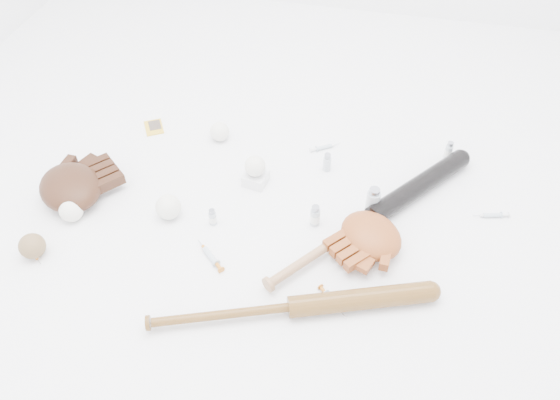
% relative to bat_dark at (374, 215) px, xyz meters
% --- Properties ---
extents(bat_dark, '(0.63, 0.77, 0.07)m').
position_rel_bat_dark_xyz_m(bat_dark, '(0.00, 0.00, 0.00)').
color(bat_dark, black).
rests_on(bat_dark, ground).
extents(bat_wood, '(0.82, 0.35, 0.06)m').
position_rel_bat_dark_xyz_m(bat_wood, '(-0.19, -0.39, -0.00)').
color(bat_wood, brown).
rests_on(bat_wood, ground).
extents(glove_dark, '(0.40, 0.40, 0.10)m').
position_rel_bat_dark_xyz_m(glove_dark, '(-1.01, -0.11, 0.02)').
color(glove_dark, '#331A0E').
rests_on(glove_dark, ground).
extents(glove_tan, '(0.35, 0.35, 0.09)m').
position_rel_bat_dark_xyz_m(glove_tan, '(-0.00, -0.09, 0.01)').
color(glove_tan, brown).
rests_on(glove_tan, ground).
extents(trading_card, '(0.10, 0.11, 0.01)m').
position_rel_bat_dark_xyz_m(trading_card, '(-0.88, 0.30, -0.03)').
color(trading_card, gold).
rests_on(trading_card, ground).
extents(pedestal, '(0.09, 0.09, 0.04)m').
position_rel_bat_dark_xyz_m(pedestal, '(-0.42, 0.09, -0.01)').
color(pedestal, white).
rests_on(pedestal, ground).
extents(baseball_on_pedestal, '(0.07, 0.07, 0.07)m').
position_rel_bat_dark_xyz_m(baseball_on_pedestal, '(-0.42, 0.09, 0.04)').
color(baseball_on_pedestal, white).
rests_on(baseball_on_pedestal, pedestal).
extents(baseball_left, '(0.08, 0.08, 0.08)m').
position_rel_bat_dark_xyz_m(baseball_left, '(-0.96, -0.20, 0.00)').
color(baseball_left, white).
rests_on(baseball_left, ground).
extents(baseball_upper, '(0.07, 0.07, 0.07)m').
position_rel_bat_dark_xyz_m(baseball_upper, '(-0.61, 0.29, 0.00)').
color(baseball_upper, white).
rests_on(baseball_upper, ground).
extents(baseball_mid, '(0.08, 0.08, 0.08)m').
position_rel_bat_dark_xyz_m(baseball_mid, '(-0.66, -0.12, 0.01)').
color(baseball_mid, white).
rests_on(baseball_mid, ground).
extents(baseball_aged, '(0.08, 0.08, 0.08)m').
position_rel_bat_dark_xyz_m(baseball_aged, '(-1.00, -0.36, 0.01)').
color(baseball_aged, brown).
rests_on(baseball_aged, ground).
extents(syringe_0, '(0.14, 0.06, 0.02)m').
position_rel_bat_dark_xyz_m(syringe_0, '(-1.02, -0.12, -0.03)').
color(syringe_0, '#ADBCC6').
rests_on(syringe_0, ground).
extents(syringe_1, '(0.14, 0.13, 0.02)m').
position_rel_bat_dark_xyz_m(syringe_1, '(-0.47, -0.26, -0.02)').
color(syringe_1, '#ADBCC6').
rests_on(syringe_1, ground).
extents(syringe_2, '(0.12, 0.09, 0.02)m').
position_rel_bat_dark_xyz_m(syringe_2, '(-0.22, 0.33, -0.03)').
color(syringe_2, '#ADBCC6').
rests_on(syringe_2, ground).
extents(syringe_3, '(0.12, 0.12, 0.02)m').
position_rel_bat_dark_xyz_m(syringe_3, '(-0.08, -0.34, -0.03)').
color(syringe_3, '#ADBCC6').
rests_on(syringe_3, ground).
extents(syringe_4, '(0.13, 0.06, 0.02)m').
position_rel_bat_dark_xyz_m(syringe_4, '(0.38, 0.11, -0.03)').
color(syringe_4, '#ADBCC6').
rests_on(syringe_4, ground).
extents(syringe_5, '(0.12, 0.10, 0.02)m').
position_rel_bat_dark_xyz_m(syringe_5, '(-1.02, -0.36, -0.03)').
color(syringe_5, '#ADBCC6').
rests_on(syringe_5, ground).
extents(vial_0, '(0.03, 0.03, 0.07)m').
position_rel_bat_dark_xyz_m(vial_0, '(-0.19, 0.22, 0.00)').
color(vial_0, '#B2BCC3').
rests_on(vial_0, ground).
extents(vial_1, '(0.03, 0.03, 0.07)m').
position_rel_bat_dark_xyz_m(vial_1, '(0.23, 0.38, 0.00)').
color(vial_1, '#B2BCC3').
rests_on(vial_1, ground).
extents(vial_2, '(0.03, 0.03, 0.08)m').
position_rel_bat_dark_xyz_m(vial_2, '(-0.18, -0.05, 0.01)').
color(vial_2, '#B2BCC3').
rests_on(vial_2, ground).
extents(vial_3, '(0.04, 0.04, 0.11)m').
position_rel_bat_dark_xyz_m(vial_3, '(-0.01, 0.05, 0.02)').
color(vial_3, '#B2BCC3').
rests_on(vial_3, ground).
extents(vial_4, '(0.02, 0.02, 0.06)m').
position_rel_bat_dark_xyz_m(vial_4, '(-0.51, -0.12, -0.00)').
color(vial_4, '#B2BCC3').
rests_on(vial_4, ground).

